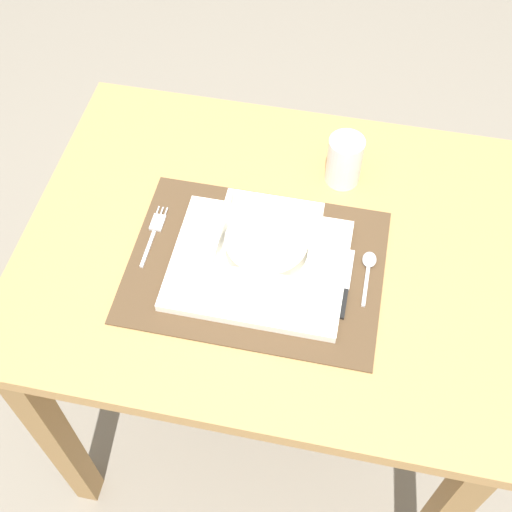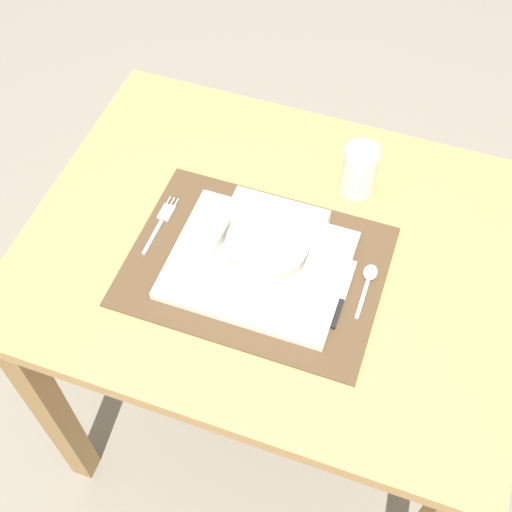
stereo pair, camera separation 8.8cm
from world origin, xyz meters
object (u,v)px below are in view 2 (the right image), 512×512
(dining_table, at_px, (275,284))
(drinking_glass, at_px, (359,172))
(fork, at_px, (162,221))
(butter_knife, at_px, (341,298))
(spoon, at_px, (369,278))
(porridge_bowl, at_px, (267,247))

(dining_table, height_order, drinking_glass, drinking_glass)
(fork, relative_size, butter_knife, 0.97)
(drinking_glass, bearing_deg, spoon, -69.89)
(porridge_bowl, height_order, spoon, porridge_bowl)
(fork, relative_size, spoon, 1.23)
(butter_knife, distance_m, drinking_glass, 0.25)
(porridge_bowl, height_order, drinking_glass, drinking_glass)
(fork, height_order, drinking_glass, drinking_glass)
(spoon, bearing_deg, dining_table, 177.25)
(porridge_bowl, relative_size, butter_knife, 1.22)
(spoon, bearing_deg, porridge_bowl, -170.54)
(dining_table, height_order, butter_knife, butter_knife)
(butter_knife, relative_size, drinking_glass, 1.40)
(dining_table, xyz_separation_m, fork, (-0.21, -0.02, 0.13))
(spoon, bearing_deg, fork, -176.49)
(porridge_bowl, relative_size, drinking_glass, 1.71)
(spoon, bearing_deg, drinking_glass, 113.24)
(porridge_bowl, height_order, fork, porridge_bowl)
(fork, bearing_deg, drinking_glass, 35.95)
(butter_knife, xyz_separation_m, drinking_glass, (-0.04, 0.24, 0.04))
(porridge_bowl, xyz_separation_m, butter_knife, (0.14, -0.03, -0.03))
(dining_table, relative_size, fork, 6.56)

